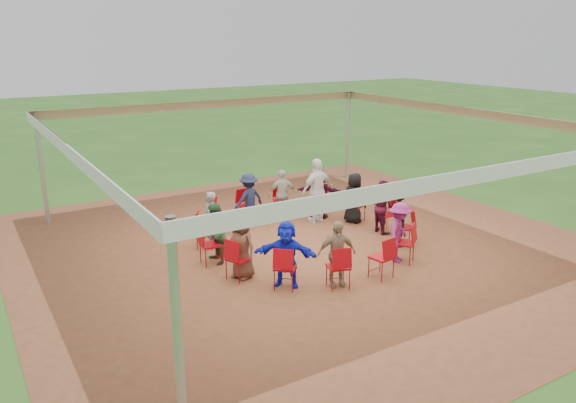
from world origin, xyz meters
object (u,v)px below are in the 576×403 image
chair_3 (246,206)px  standing_person (317,191)px  person_seated_2 (282,194)px  person_seated_11 (383,206)px  person_seated_1 (319,194)px  person_seated_3 (249,199)px  chair_4 (219,216)px  chair_8 (285,267)px  chair_6 (211,245)px  person_seated_5 (215,234)px  person_seated_0 (354,198)px  cable_coil (333,238)px  person_seated_7 (286,254)px  laptop (351,201)px  chair_5 (205,229)px  person_seated_10 (400,218)px  chair_9 (338,267)px  chair_2 (281,201)px  chair_7 (238,259)px  person_seated_8 (337,254)px  person_seated_9 (399,232)px  chair_12 (404,228)px  chair_1 (319,201)px  person_seated_4 (210,220)px  chair_10 (382,258)px  chair_13 (386,215)px  chair_11 (404,243)px  person_seated_6 (242,247)px  chair_0 (356,205)px

chair_3 → standing_person: standing_person is taller
person_seated_2 → person_seated_11: (1.60, -2.32, 0.00)m
person_seated_1 → person_seated_3: (-1.88, 0.57, 0.00)m
chair_4 → chair_8: 3.72m
chair_4 → person_seated_1: person_seated_1 is taller
chair_4 → chair_6: size_ratio=1.00×
person_seated_5 → person_seated_0: bearing=102.9°
chair_3 → cable_coil: size_ratio=2.50×
chair_3 → person_seated_2: 1.07m
person_seated_7 → laptop: (3.48, 2.44, -0.04)m
chair_5 → cable_coil: 3.19m
person_seated_10 → chair_9: bearing=143.3°
chair_2 → chair_7: bearing=64.3°
person_seated_8 → person_seated_9: same height
chair_9 → person_seated_8: size_ratio=0.66×
chair_9 → chair_12: size_ratio=1.00×
chair_9 → person_seated_8: (0.03, 0.11, 0.24)m
person_seated_8 → person_seated_11: (2.91, 2.00, 0.00)m
chair_4 → person_seated_7: 3.63m
chair_9 → person_seated_8: 0.27m
chair_1 → chair_12: (0.46, -2.93, 0.00)m
person_seated_7 → standing_person: bearing=89.9°
chair_5 → person_seated_4: 0.27m
chair_10 → person_seated_10: (1.59, 1.23, 0.24)m
chair_13 → person_seated_3: person_seated_3 is taller
chair_2 → chair_11: bearing=115.7°
chair_12 → chair_13: same height
person_seated_7 → person_seated_8: same height
chair_8 → person_seated_10: size_ratio=0.66×
chair_12 → standing_person: bearing=46.9°
person_seated_8 → person_seated_10: same height
chair_4 → person_seated_2: size_ratio=0.66×
chair_4 → chair_7: bearing=38.6°
chair_3 → chair_11: same height
chair_13 → person_seated_6: 4.53m
chair_1 → chair_9: (-2.30, -4.03, 0.00)m
chair_0 → chair_11: same height
chair_12 → person_seated_5: person_seated_5 is taller
chair_3 → person_seated_11: 3.63m
person_seated_0 → chair_12: bearing=157.4°
person_seated_5 → laptop: bearing=102.4°
person_seated_2 → person_seated_9: bearing=115.7°
standing_person → chair_0: bearing=145.3°
person_seated_0 → person_seated_11: same height
chair_3 → person_seated_0: size_ratio=0.66×
chair_9 → person_seated_1: bearing=77.5°
person_seated_5 → chair_7: bearing=6.4°
person_seated_1 → person_seated_6: size_ratio=1.00×
person_seated_11 → chair_5: bearing=76.8°
standing_person → person_seated_6: bearing=26.6°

